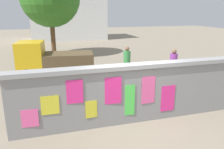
{
  "coord_description": "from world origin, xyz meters",
  "views": [
    {
      "loc": [
        -2.46,
        -5.95,
        3.31
      ],
      "look_at": [
        -0.13,
        1.88,
        0.99
      ],
      "focal_mm": 36.44,
      "sensor_mm": 36.0,
      "label": 1
    }
  ],
  "objects_px": {
    "bicycle_near": "(122,84)",
    "bicycle_far": "(180,90)",
    "person_bystander": "(173,63)",
    "person_walking": "(127,59)",
    "auto_rickshaw_truck": "(52,61)",
    "motorcycle": "(83,94)"
  },
  "relations": [
    {
      "from": "motorcycle",
      "to": "person_bystander",
      "type": "bearing_deg",
      "value": 18.82
    },
    {
      "from": "bicycle_near",
      "to": "bicycle_far",
      "type": "bearing_deg",
      "value": -35.11
    },
    {
      "from": "bicycle_far",
      "to": "person_bystander",
      "type": "xyz_separation_m",
      "value": [
        0.73,
        1.8,
        0.62
      ]
    },
    {
      "from": "bicycle_near",
      "to": "person_bystander",
      "type": "distance_m",
      "value": 2.76
    },
    {
      "from": "bicycle_far",
      "to": "person_bystander",
      "type": "distance_m",
      "value": 2.04
    },
    {
      "from": "motorcycle",
      "to": "person_bystander",
      "type": "relative_size",
      "value": 1.17
    },
    {
      "from": "bicycle_near",
      "to": "person_walking",
      "type": "bearing_deg",
      "value": 63.62
    },
    {
      "from": "motorcycle",
      "to": "person_bystander",
      "type": "height_order",
      "value": "person_bystander"
    },
    {
      "from": "bicycle_far",
      "to": "person_walking",
      "type": "height_order",
      "value": "person_walking"
    },
    {
      "from": "bicycle_far",
      "to": "bicycle_near",
      "type": "bearing_deg",
      "value": 144.89
    },
    {
      "from": "bicycle_near",
      "to": "motorcycle",
      "type": "bearing_deg",
      "value": -149.32
    },
    {
      "from": "motorcycle",
      "to": "bicycle_near",
      "type": "height_order",
      "value": "bicycle_near"
    },
    {
      "from": "bicycle_far",
      "to": "person_bystander",
      "type": "height_order",
      "value": "person_bystander"
    },
    {
      "from": "auto_rickshaw_truck",
      "to": "person_walking",
      "type": "xyz_separation_m",
      "value": [
        3.51,
        -1.19,
        0.09
      ]
    },
    {
      "from": "auto_rickshaw_truck",
      "to": "bicycle_near",
      "type": "height_order",
      "value": "auto_rickshaw_truck"
    },
    {
      "from": "motorcycle",
      "to": "person_walking",
      "type": "distance_m",
      "value": 3.87
    },
    {
      "from": "auto_rickshaw_truck",
      "to": "person_bystander",
      "type": "bearing_deg",
      "value": -24.81
    },
    {
      "from": "auto_rickshaw_truck",
      "to": "bicycle_near",
      "type": "relative_size",
      "value": 2.21
    },
    {
      "from": "auto_rickshaw_truck",
      "to": "motorcycle",
      "type": "bearing_deg",
      "value": -77.67
    },
    {
      "from": "motorcycle",
      "to": "bicycle_near",
      "type": "relative_size",
      "value": 1.12
    },
    {
      "from": "motorcycle",
      "to": "bicycle_far",
      "type": "xyz_separation_m",
      "value": [
        3.71,
        -0.29,
        -0.1
      ]
    },
    {
      "from": "bicycle_far",
      "to": "auto_rickshaw_truck",
      "type": "bearing_deg",
      "value": 137.06
    }
  ]
}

